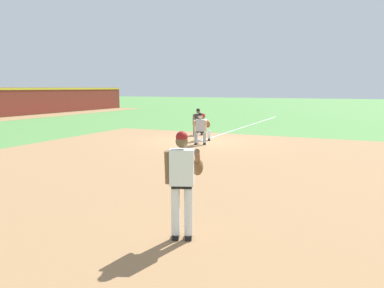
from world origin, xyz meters
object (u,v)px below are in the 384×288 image
(first_base_bag, at_px, (200,140))
(baseball, at_px, (195,167))
(pitcher, at_px, (183,178))
(first_baseman, at_px, (203,126))
(baserunner, at_px, (200,127))
(umpire, at_px, (198,121))

(first_base_bag, height_order, baseball, first_base_bag)
(pitcher, relative_size, first_baseman, 1.39)
(first_base_bag, xyz_separation_m, first_baseman, (0.31, -0.04, 0.69))
(baserunner, bearing_deg, umpire, 25.09)
(first_base_bag, bearing_deg, first_baseman, -6.97)
(baseball, distance_m, pitcher, 5.73)
(first_base_bag, relative_size, baserunner, 0.26)
(first_base_bag, relative_size, umpire, 0.26)
(first_base_bag, bearing_deg, baseball, -158.31)
(baseball, relative_size, pitcher, 0.04)
(baseball, height_order, baserunner, baserunner)
(first_base_bag, relative_size, pitcher, 0.20)
(baseball, xyz_separation_m, umpire, (7.99, 3.38, 0.76))
(pitcher, bearing_deg, baseball, 22.09)
(umpire, bearing_deg, baserunner, -154.91)
(baseball, height_order, first_baseman, first_baseman)
(first_baseman, distance_m, umpire, 2.25)
(first_base_bag, distance_m, baserunner, 1.31)
(baseball, bearing_deg, pitcher, -157.91)
(baseball, height_order, pitcher, pitcher)
(baserunner, bearing_deg, first_baseman, 16.46)
(first_base_bag, relative_size, first_baseman, 0.28)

